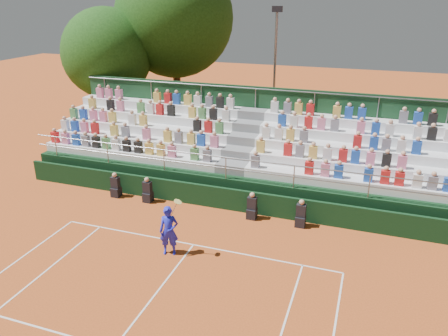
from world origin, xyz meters
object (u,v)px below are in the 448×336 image
(tree_west, at_px, (107,54))
(floodlight_mast, at_px, (275,64))
(tennis_player, at_px, (169,231))
(tree_east, at_px, (174,18))

(tree_west, bearing_deg, floodlight_mast, 15.76)
(tennis_player, xyz_separation_m, tree_west, (-9.82, 11.90, 4.37))
(tennis_player, relative_size, tree_west, 0.27)
(tennis_player, height_order, tree_east, tree_east)
(tree_east, height_order, floodlight_mast, tree_east)
(tree_west, bearing_deg, tree_east, 45.06)
(tennis_player, bearing_deg, floodlight_mast, 88.83)
(tree_east, bearing_deg, tennis_player, -66.45)
(tree_west, distance_m, floodlight_mast, 10.53)
(tree_west, relative_size, floodlight_mast, 1.00)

